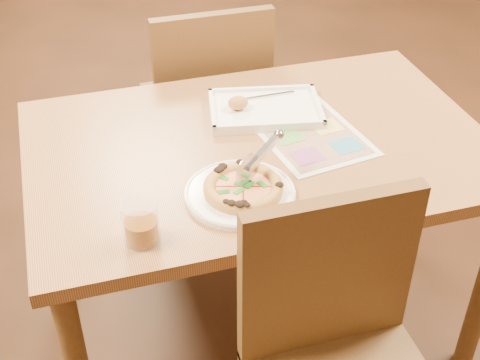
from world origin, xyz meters
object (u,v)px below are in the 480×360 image
object	(u,v)px
dining_table	(259,167)
chair_near	(340,339)
chair_far	(208,91)
menu	(308,132)
pizza_cutter	(258,158)
appetizer_tray	(263,110)
glass_tumbler	(141,225)
plate	(240,194)
pizza	(243,188)

from	to	relation	value
dining_table	chair_near	bearing A→B (deg)	-90.00
chair_far	menu	size ratio (longest dim) A/B	1.24
chair_far	menu	distance (m)	0.63
chair_near	pizza_cutter	size ratio (longest dim) A/B	3.21
dining_table	appetizer_tray	world-z (taller)	appetizer_tray
appetizer_tray	glass_tumbler	size ratio (longest dim) A/B	3.41
pizza_cutter	appetizer_tray	xyz separation A→B (m)	(0.13, 0.34, -0.07)
dining_table	plate	world-z (taller)	plate
chair_near	glass_tumbler	bearing A→B (deg)	143.76
dining_table	pizza	world-z (taller)	pizza
appetizer_tray	glass_tumbler	bearing A→B (deg)	-133.86
chair_far	pizza_cutter	xyz separation A→B (m)	(-0.07, -0.79, 0.24)
chair_near	menu	size ratio (longest dim) A/B	1.24
pizza	pizza_cutter	world-z (taller)	pizza_cutter
chair_far	appetizer_tray	bearing A→B (deg)	97.47
chair_far	dining_table	bearing A→B (deg)	90.00
glass_tumbler	menu	size ratio (longest dim) A/B	0.29
glass_tumbler	menu	world-z (taller)	glass_tumbler
appetizer_tray	pizza	bearing A→B (deg)	-115.23
plate	glass_tumbler	world-z (taller)	glass_tumbler
dining_table	appetizer_tray	distance (m)	0.19
menu	chair_near	bearing A→B (deg)	-103.69
chair_near	appetizer_tray	bearing A→B (deg)	85.47
chair_far	plate	world-z (taller)	chair_far
plate	pizza	bearing A→B (deg)	-16.89
pizza_cutter	menu	world-z (taller)	pizza_cutter
dining_table	chair_near	distance (m)	0.61
chair_near	pizza_cutter	world-z (taller)	chair_near
appetizer_tray	menu	bearing A→B (deg)	-57.75
menu	appetizer_tray	bearing A→B (deg)	122.25
plate	menu	distance (m)	0.35
chair_far	glass_tumbler	distance (m)	1.02
menu	pizza_cutter	bearing A→B (deg)	-137.32
pizza	menu	world-z (taller)	pizza
pizza_cutter	pizza	bearing A→B (deg)	-178.29
pizza	pizza_cutter	size ratio (longest dim) A/B	1.38
dining_table	plate	bearing A→B (deg)	-119.18
dining_table	pizza_cutter	bearing A→B (deg)	-109.26
pizza_cutter	appetizer_tray	world-z (taller)	pizza_cutter
dining_table	chair_far	world-z (taller)	chair_far
chair_near	appetizer_tray	size ratio (longest dim) A/B	1.27
glass_tumbler	menu	distance (m)	0.63
plate	menu	world-z (taller)	plate
chair_far	plate	distance (m)	0.85
chair_near	menu	xyz separation A→B (m)	(0.15, 0.61, 0.16)
chair_near	plate	distance (m)	0.43
plate	pizza	world-z (taller)	pizza
dining_table	pizza	bearing A→B (deg)	-117.38
chair_far	pizza_cutter	distance (m)	0.83
pizza	appetizer_tray	world-z (taller)	appetizer_tray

